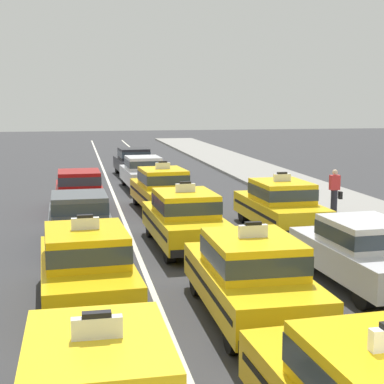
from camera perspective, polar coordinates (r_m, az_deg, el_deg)
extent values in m
cube|color=silver|center=(24.21, -7.14, -1.33)|extent=(0.14, 80.00, 0.01)
cube|color=silver|center=(24.63, 0.31, -1.08)|extent=(0.14, 80.00, 0.01)
cube|color=gray|center=(21.86, 17.56, -2.58)|extent=(4.00, 90.00, 0.15)
cylinder|color=black|center=(8.92, -4.42, -17.34)|extent=(0.24, 0.64, 0.64)
cube|color=yellow|center=(6.91, -9.05, -16.17)|extent=(1.62, 2.11, 0.64)
cube|color=#2D3842|center=(6.91, -9.05, -16.17)|extent=(1.64, 2.13, 0.35)
cube|color=white|center=(6.74, -9.14, -12.77)|extent=(0.56, 0.12, 0.24)
cube|color=black|center=(6.68, -9.18, -11.58)|extent=(0.32, 0.11, 0.06)
cube|color=black|center=(9.44, -9.57, -15.22)|extent=(1.71, 0.15, 0.20)
cylinder|color=black|center=(14.13, -13.59, -7.56)|extent=(0.27, 0.65, 0.64)
cylinder|color=black|center=(14.21, -7.58, -7.29)|extent=(0.27, 0.65, 0.64)
cylinder|color=black|center=(11.22, -13.37, -11.90)|extent=(0.27, 0.65, 0.64)
cylinder|color=black|center=(11.33, -5.73, -11.51)|extent=(0.27, 0.65, 0.64)
cube|color=yellow|center=(12.59, -10.16, -7.82)|extent=(2.05, 4.59, 0.70)
cube|color=black|center=(12.57, -10.16, -7.60)|extent=(2.05, 4.23, 0.10)
cube|color=yellow|center=(12.27, -10.19, -5.02)|extent=(1.71, 2.18, 0.64)
cube|color=#2D3842|center=(12.27, -10.19, -5.02)|extent=(1.73, 2.21, 0.35)
cube|color=white|center=(12.17, -10.25, -3.01)|extent=(0.57, 0.15, 0.24)
cube|color=black|center=(12.14, -10.27, -2.31)|extent=(0.33, 0.13, 0.06)
cube|color=black|center=(14.78, -10.76, -6.34)|extent=(1.72, 0.23, 0.20)
cube|color=black|center=(10.58, -9.23, -12.50)|extent=(1.72, 0.23, 0.20)
cylinder|color=black|center=(19.03, -13.05, -3.30)|extent=(0.26, 0.65, 0.64)
cylinder|color=black|center=(19.07, -8.70, -3.16)|extent=(0.26, 0.65, 0.64)
cylinder|color=black|center=(16.27, -13.12, -5.37)|extent=(0.26, 0.65, 0.64)
cylinder|color=black|center=(16.31, -8.03, -5.19)|extent=(0.26, 0.65, 0.64)
cube|color=#4C5156|center=(17.58, -10.76, -3.13)|extent=(1.86, 4.34, 0.66)
cube|color=#4C5156|center=(17.36, -10.81, -1.16)|extent=(1.61, 1.94, 0.60)
cube|color=#2D3842|center=(17.36, -10.81, -1.16)|extent=(1.63, 1.96, 0.33)
cylinder|color=black|center=(24.64, -12.54, -0.55)|extent=(0.25, 0.65, 0.64)
cylinder|color=black|center=(24.67, -9.19, -0.44)|extent=(0.25, 0.65, 0.64)
cylinder|color=black|center=(21.85, -12.55, -1.73)|extent=(0.25, 0.65, 0.64)
cylinder|color=black|center=(21.88, -8.77, -1.61)|extent=(0.25, 0.65, 0.64)
cube|color=maroon|center=(23.20, -10.79, -0.24)|extent=(1.85, 4.34, 0.66)
cube|color=maroon|center=(23.01, -10.83, 1.27)|extent=(1.60, 1.93, 0.60)
cube|color=#2D3842|center=(23.01, -10.83, 1.27)|extent=(1.62, 1.95, 0.33)
cube|color=black|center=(9.16, 10.16, -16.02)|extent=(1.71, 0.23, 0.20)
cylinder|color=black|center=(13.13, 0.52, -8.57)|extent=(0.24, 0.64, 0.64)
cylinder|color=black|center=(13.49, 6.73, -8.15)|extent=(0.24, 0.64, 0.64)
cylinder|color=black|center=(10.33, 4.02, -13.54)|extent=(0.24, 0.64, 0.64)
cylinder|color=black|center=(10.78, 11.81, -12.72)|extent=(0.24, 0.64, 0.64)
cube|color=yellow|center=(11.78, 5.59, -8.89)|extent=(1.80, 4.50, 0.70)
cube|color=black|center=(11.77, 5.60, -8.65)|extent=(1.82, 4.14, 0.10)
cube|color=yellow|center=(11.46, 5.86, -5.91)|extent=(1.60, 2.10, 0.64)
cube|color=#2D3842|center=(11.46, 5.86, -5.91)|extent=(1.62, 2.12, 0.35)
cube|color=white|center=(11.35, 5.90, -3.77)|extent=(0.56, 0.12, 0.24)
cube|color=black|center=(11.32, 5.91, -3.03)|extent=(0.32, 0.11, 0.06)
cube|color=black|center=(13.89, 2.95, -7.17)|extent=(1.71, 0.14, 0.20)
cube|color=black|center=(9.90, 9.34, -14.03)|extent=(1.71, 0.14, 0.20)
cylinder|color=black|center=(18.60, -3.98, -3.38)|extent=(0.26, 0.65, 0.64)
cylinder|color=black|center=(18.88, 0.45, -3.17)|extent=(0.26, 0.65, 0.64)
cylinder|color=black|center=(15.67, -2.18, -5.69)|extent=(0.26, 0.65, 0.64)
cylinder|color=black|center=(16.00, 3.03, -5.39)|extent=(0.26, 0.65, 0.64)
cube|color=yellow|center=(17.19, -0.75, -3.18)|extent=(1.96, 4.56, 0.70)
cube|color=black|center=(17.18, -0.75, -3.02)|extent=(1.97, 4.20, 0.10)
cube|color=yellow|center=(16.92, -0.64, -1.06)|extent=(1.68, 2.16, 0.64)
cube|color=#2D3842|center=(16.92, -0.64, -1.06)|extent=(1.70, 2.18, 0.35)
cube|color=white|center=(16.85, -0.64, 0.41)|extent=(0.56, 0.14, 0.24)
cube|color=black|center=(16.83, -0.64, 0.92)|extent=(0.32, 0.12, 0.06)
cube|color=black|center=(19.36, -2.15, -2.57)|extent=(1.71, 0.20, 0.20)
cube|color=black|center=(15.15, 1.06, -5.80)|extent=(1.71, 0.20, 0.20)
cylinder|color=black|center=(24.26, -5.34, -0.52)|extent=(0.28, 0.65, 0.64)
cylinder|color=black|center=(24.54, -1.94, -0.38)|extent=(0.28, 0.65, 0.64)
cylinder|color=black|center=(21.29, -3.99, -1.82)|extent=(0.28, 0.65, 0.64)
cylinder|color=black|center=(21.61, -0.14, -1.64)|extent=(0.28, 0.65, 0.64)
cube|color=yellow|center=(22.85, -2.90, -0.18)|extent=(2.08, 4.61, 0.70)
cube|color=black|center=(22.84, -2.90, -0.06)|extent=(2.08, 4.25, 0.10)
cube|color=yellow|center=(22.61, -2.83, 1.44)|extent=(1.73, 2.20, 0.64)
cube|color=#2D3842|center=(22.61, -2.83, 1.44)|extent=(1.75, 2.22, 0.35)
cube|color=white|center=(22.56, -2.84, 2.55)|extent=(0.57, 0.16, 0.24)
cube|color=black|center=(22.54, -2.84, 2.92)|extent=(0.33, 0.13, 0.06)
cube|color=black|center=(25.03, -3.93, 0.02)|extent=(1.72, 0.25, 0.20)
cube|color=black|center=(20.77, -1.64, -1.79)|extent=(1.72, 0.25, 0.20)
cylinder|color=black|center=(29.94, -6.52, 1.24)|extent=(0.27, 0.65, 0.64)
cylinder|color=black|center=(30.15, -3.80, 1.33)|extent=(0.27, 0.65, 0.64)
cylinder|color=black|center=(27.15, -5.76, 0.48)|extent=(0.27, 0.65, 0.64)
cylinder|color=black|center=(27.39, -2.77, 0.58)|extent=(0.27, 0.65, 0.64)
cube|color=silver|center=(28.60, -4.74, 1.58)|extent=(1.96, 4.38, 0.66)
cube|color=silver|center=(28.43, -4.72, 2.82)|extent=(1.65, 1.97, 0.60)
cube|color=#2D3842|center=(28.43, -4.72, 2.82)|extent=(1.67, 1.99, 0.33)
cylinder|color=black|center=(34.91, -7.19, 2.31)|extent=(0.28, 0.65, 0.64)
cylinder|color=black|center=(35.12, -4.85, 2.39)|extent=(0.28, 0.65, 0.64)
cylinder|color=black|center=(32.12, -6.52, 1.76)|extent=(0.28, 0.65, 0.64)
cylinder|color=black|center=(32.35, -3.99, 1.84)|extent=(0.28, 0.65, 0.64)
cube|color=black|center=(33.58, -5.66, 2.65)|extent=(2.03, 4.40, 0.66)
cube|color=black|center=(33.42, -5.65, 3.70)|extent=(1.68, 1.99, 0.60)
cube|color=#2D3842|center=(33.42, -5.65, 3.70)|extent=(1.70, 2.02, 0.33)
cylinder|color=black|center=(15.19, 10.93, -6.32)|extent=(0.27, 0.65, 0.64)
cylinder|color=black|center=(15.83, 15.71, -5.87)|extent=(0.27, 0.65, 0.64)
cylinder|color=black|center=(12.78, 16.28, -9.44)|extent=(0.27, 0.65, 0.64)
cube|color=silver|center=(14.21, 16.02, -6.18)|extent=(1.96, 4.38, 0.66)
cube|color=silver|center=(13.98, 16.33, -3.79)|extent=(1.65, 1.97, 0.60)
cube|color=#2D3842|center=(13.98, 16.33, -3.79)|extent=(1.67, 1.99, 0.33)
cylinder|color=black|center=(20.84, 5.01, -2.06)|extent=(0.26, 0.65, 0.64)
cylinder|color=black|center=(21.32, 8.79, -1.88)|extent=(0.26, 0.65, 0.64)
cylinder|color=black|center=(18.01, 7.96, -3.85)|extent=(0.26, 0.65, 0.64)
cylinder|color=black|center=(18.57, 12.24, -3.58)|extent=(0.26, 0.65, 0.64)
cube|color=yellow|center=(19.60, 8.44, -1.78)|extent=(1.92, 4.55, 0.70)
cube|color=black|center=(19.59, 8.44, -1.64)|extent=(1.93, 4.19, 0.10)
cube|color=yellow|center=(19.35, 8.64, 0.09)|extent=(1.66, 2.14, 0.64)
cube|color=#2D3842|center=(19.35, 8.64, 0.09)|extent=(1.68, 2.16, 0.35)
cube|color=white|center=(19.28, 8.67, 1.38)|extent=(0.56, 0.14, 0.24)
cube|color=black|center=(19.27, 8.68, 1.83)|extent=(0.32, 0.12, 0.06)
cube|color=black|center=(21.68, 6.33, -1.39)|extent=(1.71, 0.19, 0.20)
cube|color=black|center=(17.64, 10.99, -3.86)|extent=(1.71, 0.19, 0.20)
cylinder|color=#23232D|center=(22.44, 13.52, -0.85)|extent=(0.24, 0.24, 0.84)
cube|color=red|center=(22.33, 13.58, 0.90)|extent=(0.36, 0.22, 0.54)
sphere|color=beige|center=(22.29, 13.62, 1.87)|extent=(0.20, 0.20, 0.20)
cube|color=black|center=(22.50, 14.10, -0.30)|extent=(0.10, 0.20, 0.28)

